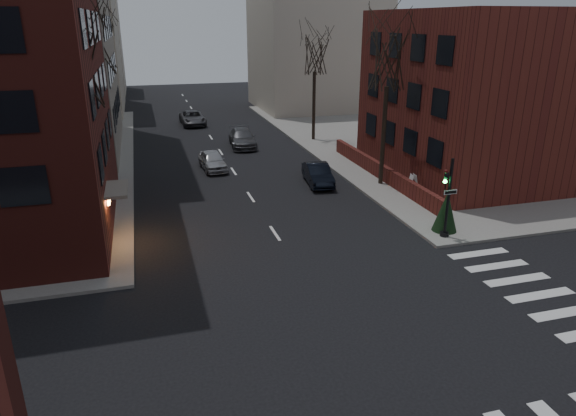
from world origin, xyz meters
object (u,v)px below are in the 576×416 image
object	(u,v)px
tree_left_b	(91,43)
car_lane_far	(193,118)
traffic_signal	(447,203)
car_lane_silver	(213,160)
parked_sedan	(318,174)
sandwich_board	(413,181)
tree_left_c	(104,47)
tree_right_a	(388,60)
streetlamp_far	(116,87)
evergreen_shrub	(446,211)
tree_right_b	(315,54)
car_lane_gray	(242,138)
streetlamp_near	(107,124)
tree_left_a	(73,64)

from	to	relation	value
tree_left_b	car_lane_far	distance (m)	20.12
traffic_signal	car_lane_silver	distance (m)	18.45
tree_left_b	parked_sedan	bearing A→B (deg)	-25.80
traffic_signal	tree_left_b	size ratio (longest dim) A/B	0.37
tree_left_b	sandwich_board	distance (m)	22.92
traffic_signal	sandwich_board	world-z (taller)	traffic_signal
tree_left_c	tree_right_a	xyz separation A→B (m)	(17.60, -22.00, 0.00)
streetlamp_far	evergreen_shrub	world-z (taller)	streetlamp_far
tree_left_c	sandwich_board	bearing A→B (deg)	-50.98
streetlamp_far	sandwich_board	distance (m)	31.78
tree_right_b	evergreen_shrub	distance (m)	23.26
tree_left_c	streetlamp_far	world-z (taller)	tree_left_c
traffic_signal	car_lane_far	xyz separation A→B (m)	(-8.89, 33.62, -1.20)
car_lane_gray	tree_left_c	bearing A→B (deg)	146.39
tree_left_b	car_lane_silver	size ratio (longest dim) A/B	2.67
tree_right_a	car_lane_far	xyz separation A→B (m)	(-9.75, 24.62, -7.32)
tree_left_c	tree_right_a	world-z (taller)	same
streetlamp_near	parked_sedan	distance (m)	13.80
streetlamp_near	tree_left_c	bearing A→B (deg)	91.91
parked_sedan	car_lane_far	size ratio (longest dim) A/B	0.81
streetlamp_far	tree_left_b	bearing A→B (deg)	-92.15
tree_left_a	car_lane_silver	world-z (taller)	tree_left_a
tree_left_a	car_lane_far	world-z (taller)	tree_left_a
tree_left_a	tree_left_c	xyz separation A→B (m)	(0.00, 26.00, -0.44)
tree_left_b	streetlamp_near	xyz separation A→B (m)	(0.60, -4.00, -4.68)
tree_left_a	evergreen_shrub	world-z (taller)	tree_left_a
tree_left_b	tree_right_a	size ratio (longest dim) A/B	1.11
tree_right_b	sandwich_board	xyz separation A→B (m)	(1.51, -15.57, -6.97)
traffic_signal	car_lane_gray	bearing A→B (deg)	104.45
tree_left_b	tree_right_a	world-z (taller)	tree_left_b
tree_right_a	tree_left_c	bearing A→B (deg)	128.66
streetlamp_near	tree_left_b	bearing A→B (deg)	98.53
sandwich_board	streetlamp_near	bearing A→B (deg)	169.63
tree_right_a	traffic_signal	bearing A→B (deg)	-95.47
tree_right_a	parked_sedan	world-z (taller)	tree_right_a
streetlamp_near	sandwich_board	bearing A→B (deg)	-16.76
traffic_signal	car_lane_gray	world-z (taller)	traffic_signal
tree_right_b	evergreen_shrub	bearing A→B (deg)	-91.07
tree_right_a	car_lane_gray	world-z (taller)	tree_right_a
streetlamp_far	streetlamp_near	bearing A→B (deg)	-90.00
parked_sedan	car_lane_gray	distance (m)	12.39
tree_left_c	streetlamp_near	size ratio (longest dim) A/B	1.55
traffic_signal	car_lane_far	world-z (taller)	traffic_signal
car_lane_gray	sandwich_board	bearing A→B (deg)	-57.20
streetlamp_far	parked_sedan	xyz separation A→B (m)	(13.07, -22.61, -3.55)
streetlamp_far	sandwich_board	xyz separation A→B (m)	(18.51, -25.57, -3.62)
streetlamp_near	evergreen_shrub	xyz separation A→B (m)	(16.58, -12.36, -3.04)
tree_left_a	tree_right_b	distance (m)	25.19
tree_right_b	car_lane_silver	size ratio (longest dim) A/B	2.27
tree_left_c	car_lane_silver	world-z (taller)	tree_left_c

